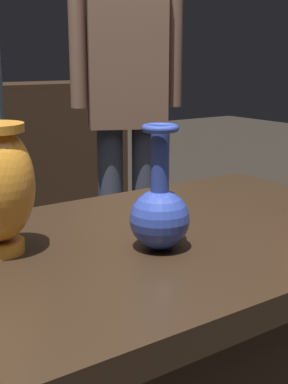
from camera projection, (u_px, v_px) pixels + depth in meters
vase_centerpiece at (160, 211)px, 0.94m from camera, size 0.11×0.11×0.22m
visitor_near_right at (127, 86)px, 2.20m from camera, size 0.43×0.30×1.72m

